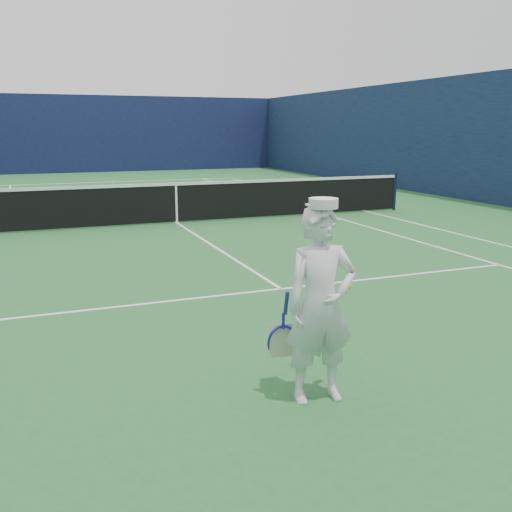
{
  "coord_description": "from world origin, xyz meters",
  "views": [
    {
      "loc": [
        -3.28,
        -13.77,
        2.32
      ],
      "look_at": [
        -1.09,
        -8.19,
        0.96
      ],
      "focal_mm": 40.0,
      "sensor_mm": 36.0,
      "label": 1
    }
  ],
  "objects": [
    {
      "name": "ground",
      "position": [
        0.0,
        0.0,
        0.0
      ],
      "size": [
        80.0,
        80.0,
        0.0
      ],
      "primitive_type": "plane",
      "color": "#25622D",
      "rests_on": "ground"
    },
    {
      "name": "tennis_net",
      "position": [
        0.0,
        0.0,
        0.55
      ],
      "size": [
        12.88,
        0.09,
        1.07
      ],
      "color": "#141E4C",
      "rests_on": "ground"
    },
    {
      "name": "court_markings",
      "position": [
        0.0,
        0.0,
        0.0
      ],
      "size": [
        11.03,
        23.83,
        0.01
      ],
      "color": "white",
      "rests_on": "ground"
    },
    {
      "name": "tennis_player",
      "position": [
        -1.1,
        -9.68,
        0.86
      ],
      "size": [
        0.76,
        0.51,
        1.76
      ],
      "rotation": [
        0.0,
        0.0,
        -0.09
      ],
      "color": "white",
      "rests_on": "ground"
    },
    {
      "name": "windscreen_fence",
      "position": [
        0.0,
        0.0,
        2.0
      ],
      "size": [
        20.12,
        36.12,
        4.0
      ],
      "color": "#10163B",
      "rests_on": "ground"
    }
  ]
}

